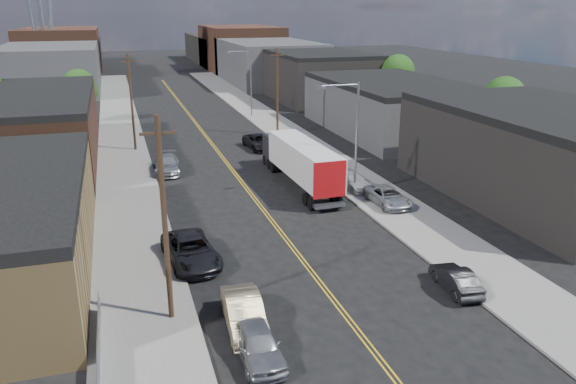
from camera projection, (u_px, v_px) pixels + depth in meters
ground at (194, 120)px, 74.87m from camera, size 260.00×260.00×0.00m
centerline at (213, 145)px, 61.27m from camera, size 0.32×120.00×0.01m
sidewalk_left at (123, 151)px, 58.58m from camera, size 5.00×140.00×0.15m
sidewalk_right at (296, 139)px, 63.92m from camera, size 5.00×140.00×0.15m
warehouse_brown at (29, 127)px, 54.27m from camera, size 12.00×26.00×6.60m
industrial_right_a at (547, 153)px, 43.68m from camera, size 14.00×22.00×7.10m
industrial_right_b at (392, 106)px, 67.41m from camera, size 14.00×24.00×6.10m
industrial_right_c at (318, 76)px, 90.75m from camera, size 14.00×22.00×7.60m
skyline_left_a at (52, 68)px, 99.72m from camera, size 16.00×30.00×8.00m
skyline_right_a at (268, 62)px, 110.97m from camera, size 16.00×30.00×8.00m
skyline_left_b at (61, 52)px, 122.07m from camera, size 16.00×26.00×10.00m
skyline_right_b at (240, 48)px, 133.32m from camera, size 16.00×26.00×10.00m
skyline_left_c at (67, 52)px, 140.67m from camera, size 16.00×40.00×7.00m
skyline_right_c at (224, 49)px, 151.93m from camera, size 16.00×40.00×7.00m
streetlight_near at (352, 130)px, 43.60m from camera, size 3.39×0.25×9.00m
streetlight_far at (248, 78)px, 75.33m from camera, size 3.39×0.25×9.00m
utility_pole_left_near at (165, 220)px, 25.62m from camera, size 1.60×0.26×10.00m
utility_pole_left_far at (132, 102)px, 57.35m from camera, size 1.60×0.26×10.00m
utility_pole_right at (277, 91)px, 64.68m from camera, size 1.60×0.26×10.00m
tree_left_far at (80, 88)px, 71.33m from camera, size 4.35×4.20×6.97m
tree_right_near at (504, 100)px, 60.04m from camera, size 4.60×4.48×7.44m
tree_right_far at (398, 73)px, 81.70m from camera, size 4.85×4.76×7.91m
semi_truck at (298, 159)px, 47.26m from camera, size 2.81×14.79×3.86m
car_left_a at (257, 343)px, 23.97m from camera, size 1.82×4.39×1.49m
car_left_b at (244, 313)px, 26.23m from camera, size 1.95×4.87×1.57m
car_left_c at (191, 251)px, 32.93m from camera, size 3.26×6.05×1.61m
car_left_d at (167, 164)px, 51.01m from camera, size 2.64×5.50×1.54m
car_right_oncoming at (456, 279)px, 29.82m from camera, size 1.77×4.03×1.29m
car_right_lot_a at (388, 196)px, 42.32m from camera, size 2.27×4.80×1.32m
car_right_lot_b at (352, 181)px, 46.14m from camera, size 2.58×4.65×1.27m
car_right_lot_c at (318, 157)px, 53.35m from camera, size 1.75×4.00×1.34m
car_ahead_truck at (260, 142)px, 59.58m from camera, size 2.96×5.64×1.52m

